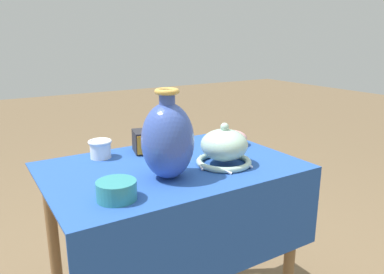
# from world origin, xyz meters

# --- Properties ---
(display_table) EXTENTS (0.92, 0.62, 0.76)m
(display_table) POSITION_xyz_m (0.00, -0.02, 0.66)
(display_table) COLOR olive
(display_table) RESTS_ON ground_plane
(vase_tall_bulbous) EXTENTS (0.18, 0.18, 0.30)m
(vase_tall_bulbous) POSITION_xyz_m (-0.07, -0.11, 0.89)
(vase_tall_bulbous) COLOR #3851A8
(vase_tall_bulbous) RESTS_ON display_table
(vase_dome_bell) EXTENTS (0.22, 0.21, 0.16)m
(vase_dome_bell) POSITION_xyz_m (0.17, -0.10, 0.82)
(vase_dome_bell) COLOR #A8CCB7
(vase_dome_bell) RESTS_ON display_table
(mosaic_tile_box) EXTENTS (0.14, 0.13, 0.09)m
(mosaic_tile_box) POSITION_xyz_m (-0.00, 0.19, 0.81)
(mosaic_tile_box) COLOR #232328
(mosaic_tile_box) RESTS_ON display_table
(pot_squat_teal) EXTENTS (0.12, 0.12, 0.06)m
(pot_squat_teal) POSITION_xyz_m (-0.28, -0.19, 0.79)
(pot_squat_teal) COLOR teal
(pot_squat_teal) RESTS_ON display_table
(bowl_shallow_rose) EXTENTS (0.13, 0.13, 0.06)m
(bowl_shallow_rose) POSITION_xyz_m (0.35, 0.09, 0.79)
(bowl_shallow_rose) COLOR #D19399
(bowl_shallow_rose) RESTS_ON display_table
(cup_wide_porcelain) EXTENTS (0.09, 0.09, 0.07)m
(cup_wide_porcelain) POSITION_xyz_m (-0.20, 0.22, 0.80)
(cup_wide_porcelain) COLOR white
(cup_wide_porcelain) RESTS_ON display_table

